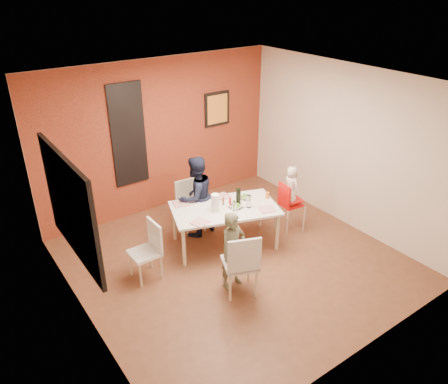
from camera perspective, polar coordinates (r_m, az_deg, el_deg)
ground at (r=6.74m, az=1.50°, el=-8.95°), size 4.50×4.50×0.00m
ceiling at (r=5.60m, az=1.83°, el=14.07°), size 4.50×4.50×0.02m
wall_back at (r=7.82m, az=-8.38°, el=7.23°), size 4.50×0.02×2.70m
wall_front at (r=4.70m, az=18.55°, el=-8.19°), size 4.50×0.02×2.70m
wall_left at (r=5.17m, az=-18.78°, el=-4.78°), size 0.02×4.50×2.70m
wall_right at (r=7.52m, az=15.56°, el=5.69°), size 0.02×4.50×2.70m
brick_accent_wall at (r=7.81m, az=-8.31°, el=7.19°), size 4.50×0.02×2.70m
picture_window_frame at (r=5.25m, az=-19.48°, el=-1.86°), size 0.05×1.70×1.30m
picture_window_pane at (r=5.26m, az=-19.33°, el=-1.82°), size 0.02×1.55×1.15m
glassblock_strip at (r=7.51m, az=-12.40°, el=7.25°), size 0.55×0.03×1.70m
glassblock_surround at (r=7.50m, az=-12.38°, el=7.24°), size 0.60×0.03×1.76m
art_print_frame at (r=8.28m, az=-0.92°, el=10.79°), size 0.54×0.03×0.64m
art_print_canvas at (r=8.27m, az=-0.86°, el=10.77°), size 0.44×0.01×0.54m
dining_table at (r=6.78m, az=0.11°, el=-2.48°), size 1.83×1.38×0.68m
chair_near at (r=5.80m, az=2.34°, el=-9.14°), size 0.57×0.57×0.95m
chair_far at (r=7.35m, az=-4.59°, el=-1.32°), size 0.43×0.43×0.85m
chair_left at (r=6.27m, az=-9.76°, el=-7.11°), size 0.40×0.40×0.85m
high_chair at (r=7.27m, az=8.44°, el=-1.39°), size 0.41×0.41×0.89m
child_near at (r=5.95m, az=1.18°, el=-7.68°), size 0.45×0.33×1.13m
child_far at (r=7.08m, az=-3.71°, el=-0.60°), size 0.74×0.62×1.37m
toddler at (r=7.14m, az=8.76°, el=0.87°), size 0.23×0.33×0.65m
plate_near_left at (r=6.36m, az=-3.16°, el=-3.97°), size 0.29×0.29×0.01m
plate_far_mid at (r=7.07m, az=-0.14°, el=-0.56°), size 0.24×0.24×0.01m
plate_near_right at (r=6.73m, az=5.64°, el=-2.24°), size 0.29×0.29×0.01m
plate_far_left at (r=6.89m, az=-5.66°, el=-1.51°), size 0.29×0.29×0.01m
salad_bowl_a at (r=6.74m, az=1.57°, el=-1.83°), size 0.26×0.26×0.05m
salad_bowl_b at (r=7.02m, az=2.81°, el=-0.65°), size 0.22×0.22×0.05m
wine_bottle at (r=6.75m, az=1.89°, el=-0.69°), size 0.08×0.08×0.29m
wine_glass_a at (r=6.54m, az=1.35°, el=-2.15°), size 0.07×0.07×0.19m
wine_glass_b at (r=6.72m, az=3.26°, el=-1.24°), size 0.07×0.07×0.21m
paper_towel_roll at (r=6.59m, az=-1.15°, el=-1.42°), size 0.13×0.13×0.28m
condiment_red at (r=6.75m, az=0.80°, el=-1.33°), size 0.04×0.04×0.15m
condiment_green at (r=6.73m, az=1.29°, el=-1.57°), size 0.03×0.03×0.12m
condiment_brown at (r=6.80m, az=-0.10°, el=-1.23°), size 0.03×0.03×0.13m
sippy_cup at (r=7.04m, az=5.67°, el=-0.42°), size 0.06×0.06×0.10m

